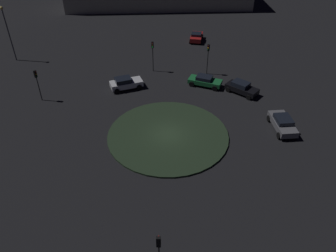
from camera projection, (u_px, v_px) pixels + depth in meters
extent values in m
plane|color=black|center=(168.00, 135.00, 35.72)|extent=(119.19, 119.19, 0.00)
cylinder|color=#263823|center=(168.00, 135.00, 35.67)|extent=(12.99, 12.99, 0.19)
cube|color=white|center=(126.00, 84.00, 43.49)|extent=(4.52, 3.48, 0.71)
cube|color=black|center=(123.00, 80.00, 43.00)|extent=(2.55, 2.33, 0.53)
cylinder|color=black|center=(136.00, 81.00, 44.79)|extent=(0.73, 0.52, 0.71)
cylinder|color=black|center=(139.00, 87.00, 43.45)|extent=(0.73, 0.52, 0.71)
cylinder|color=black|center=(114.00, 85.00, 43.94)|extent=(0.73, 0.52, 0.71)
cylinder|color=black|center=(117.00, 91.00, 42.60)|extent=(0.73, 0.52, 0.71)
cube|color=slate|center=(283.00, 124.00, 36.27)|extent=(2.74, 4.71, 0.68)
cube|color=black|center=(284.00, 119.00, 35.94)|extent=(2.04, 2.36, 0.47)
cylinder|color=black|center=(296.00, 135.00, 35.26)|extent=(0.36, 0.74, 0.71)
cylinder|color=black|center=(279.00, 136.00, 35.12)|extent=(0.36, 0.74, 0.71)
cylinder|color=black|center=(285.00, 118.00, 37.82)|extent=(0.36, 0.74, 0.71)
cylinder|color=black|center=(269.00, 118.00, 37.68)|extent=(0.36, 0.74, 0.71)
cube|color=#1E7238|center=(205.00, 81.00, 44.10)|extent=(4.64, 2.78, 0.58)
cube|color=black|center=(204.00, 78.00, 43.83)|extent=(2.33, 1.98, 0.47)
cylinder|color=black|center=(218.00, 83.00, 44.46)|extent=(0.75, 0.40, 0.72)
cylinder|color=black|center=(215.00, 88.00, 43.17)|extent=(0.75, 0.40, 0.72)
cylinder|color=black|center=(196.00, 78.00, 45.38)|extent=(0.75, 0.40, 0.72)
cylinder|color=black|center=(192.00, 84.00, 44.09)|extent=(0.75, 0.40, 0.72)
cube|color=red|center=(196.00, 37.00, 56.71)|extent=(2.11, 3.92, 0.71)
cube|color=black|center=(196.00, 34.00, 56.29)|extent=(1.74, 1.77, 0.40)
cylinder|color=black|center=(201.00, 43.00, 55.70)|extent=(0.26, 0.64, 0.63)
cylinder|color=black|center=(190.00, 42.00, 55.97)|extent=(0.26, 0.64, 0.63)
cylinder|color=black|center=(202.00, 37.00, 57.87)|extent=(0.26, 0.64, 0.63)
cylinder|color=black|center=(192.00, 36.00, 58.14)|extent=(0.26, 0.64, 0.63)
cube|color=black|center=(242.00, 89.00, 42.55)|extent=(4.41, 3.75, 0.65)
cube|color=black|center=(241.00, 84.00, 42.33)|extent=(2.57, 2.42, 0.55)
cylinder|color=black|center=(255.00, 92.00, 42.49)|extent=(0.66, 0.54, 0.64)
cylinder|color=black|center=(249.00, 97.00, 41.43)|extent=(0.66, 0.54, 0.64)
cylinder|color=black|center=(235.00, 85.00, 44.05)|extent=(0.66, 0.54, 0.64)
cylinder|color=black|center=(228.00, 90.00, 42.99)|extent=(0.66, 0.54, 0.64)
cylinder|color=#2D2D2D|center=(153.00, 60.00, 46.94)|extent=(0.12, 0.12, 3.52)
cube|color=black|center=(152.00, 45.00, 45.63)|extent=(0.35, 0.29, 0.90)
sphere|color=#3F0C0C|center=(153.00, 43.00, 45.35)|extent=(0.20, 0.20, 0.20)
sphere|color=#4C380F|center=(153.00, 45.00, 45.51)|extent=(0.20, 0.20, 0.20)
sphere|color=#1EE53F|center=(153.00, 47.00, 45.67)|extent=(0.20, 0.20, 0.20)
cylinder|color=#2D2D2D|center=(207.00, 62.00, 46.25)|extent=(0.12, 0.12, 3.50)
cube|color=black|center=(209.00, 48.00, 44.95)|extent=(0.35, 0.29, 0.90)
sphere|color=#3F0C0C|center=(208.00, 46.00, 44.68)|extent=(0.20, 0.20, 0.20)
sphere|color=yellow|center=(208.00, 48.00, 44.84)|extent=(0.20, 0.20, 0.20)
sphere|color=#0F3819|center=(208.00, 50.00, 45.00)|extent=(0.20, 0.20, 0.20)
cylinder|color=#2D2D2D|center=(39.00, 89.00, 40.60)|extent=(0.12, 0.12, 3.19)
cube|color=black|center=(35.00, 74.00, 39.39)|extent=(0.30, 0.35, 0.90)
sphere|color=#3F0C0C|center=(36.00, 72.00, 39.19)|extent=(0.20, 0.20, 0.20)
sphere|color=yellow|center=(36.00, 74.00, 39.34)|extent=(0.20, 0.20, 0.20)
sphere|color=#0F3819|center=(37.00, 76.00, 39.50)|extent=(0.20, 0.20, 0.20)
cube|color=black|center=(159.00, 242.00, 21.08)|extent=(0.32, 0.24, 0.90)
sphere|color=red|center=(159.00, 237.00, 21.04)|extent=(0.20, 0.20, 0.20)
sphere|color=#4C380F|center=(159.00, 240.00, 21.20)|extent=(0.20, 0.20, 0.20)
sphere|color=#0F3819|center=(159.00, 242.00, 21.36)|extent=(0.20, 0.20, 0.20)
cylinder|color=#4C4C51|center=(9.00, 36.00, 48.64)|extent=(0.18, 0.18, 7.73)
sphere|color=#F9D166|center=(1.00, 8.00, 46.28)|extent=(0.45, 0.45, 0.45)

